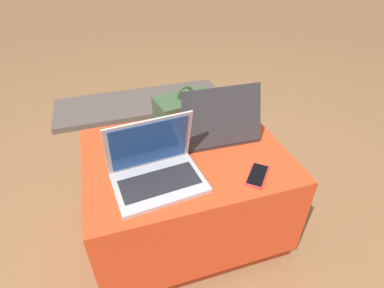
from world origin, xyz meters
The scene contains 8 objects.
ground_plane centered at (0.00, 0.00, 0.00)m, with size 14.00×14.00×0.00m, color olive.
ottoman centered at (0.00, 0.00, 0.23)m, with size 0.85×0.65×0.45m.
laptop_near centered at (-0.15, -0.12, 0.50)m, with size 0.35×0.27×0.24m.
laptop_far centered at (0.17, 0.08, 0.51)m, with size 0.35×0.26×0.26m.
cell_phone centered at (0.22, -0.22, 0.46)m, with size 0.14×0.15×0.01m.
backpack centered at (0.13, 0.45, 0.23)m, with size 0.35×0.28×0.56m.
coffee_mug centered at (-0.13, 0.10, 0.50)m, with size 0.12×0.08×0.10m.
fireplace_hearth centered at (0.00, 1.33, 0.02)m, with size 1.40×0.50×0.04m.
Camera 1 is at (-0.28, -0.96, 1.22)m, focal length 28.00 mm.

